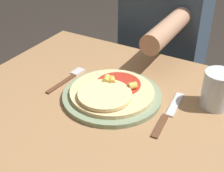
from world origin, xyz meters
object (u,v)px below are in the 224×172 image
at_px(pizza, 111,92).
at_px(drinking_glass, 217,90).
at_px(dining_table, 117,146).
at_px(fork, 68,78).
at_px(plate, 112,95).
at_px(knife, 168,114).
at_px(person_diner, 163,46).

xyz_separation_m(pizza, drinking_glass, (0.27, 0.12, 0.03)).
height_order(dining_table, fork, fork).
relative_size(dining_table, drinking_glass, 8.97).
relative_size(plate, knife, 1.31).
height_order(plate, fork, plate).
xyz_separation_m(pizza, knife, (0.17, 0.01, -0.02)).
distance_m(pizza, person_diner, 0.58).
bearing_deg(drinking_glass, pizza, -156.82).
height_order(fork, person_diner, person_diner).
height_order(pizza, person_diner, person_diner).
bearing_deg(knife, dining_table, -162.00).
height_order(pizza, knife, pizza).
bearing_deg(knife, person_diner, 112.55).
bearing_deg(fork, dining_table, -15.65).
relative_size(fork, person_diner, 0.15).
xyz_separation_m(fork, knife, (0.35, -0.02, 0.00)).
xyz_separation_m(dining_table, pizza, (-0.04, 0.03, 0.17)).
height_order(dining_table, knife, knife).
bearing_deg(dining_table, person_diner, 99.40).
distance_m(fork, person_diner, 0.56).
relative_size(pizza, knife, 1.11).
xyz_separation_m(plate, fork, (-0.17, 0.02, -0.00)).
xyz_separation_m(dining_table, drinking_glass, (0.23, 0.15, 0.19)).
xyz_separation_m(dining_table, fork, (-0.22, 0.06, 0.14)).
relative_size(knife, drinking_glass, 2.07).
bearing_deg(fork, plate, -6.67).
height_order(pizza, fork, pizza).
height_order(knife, drinking_glass, drinking_glass).
distance_m(pizza, drinking_glass, 0.30).
distance_m(plate, pizza, 0.02).
relative_size(drinking_glass, person_diner, 0.09).
bearing_deg(drinking_glass, dining_table, -146.74).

